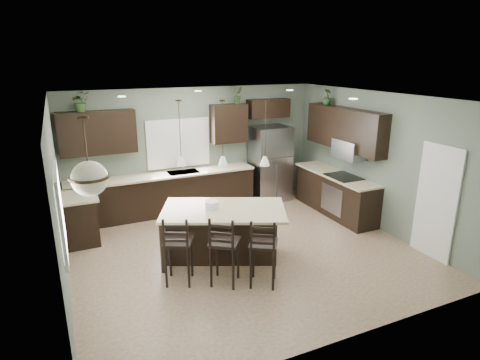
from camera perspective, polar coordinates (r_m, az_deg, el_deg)
name	(u,v)px	position (r m, az deg, el deg)	size (l,w,h in m)	color
ground	(244,251)	(7.57, 0.57, -10.00)	(6.00, 6.00, 0.00)	#9E8466
pantry_door	(436,202)	(7.78, 26.13, -2.89)	(0.04, 0.82, 2.04)	white
window_back	(178,143)	(9.37, -8.76, 5.20)	(1.35, 0.02, 1.00)	white
window_left	(59,212)	(5.64, -24.30, -4.14)	(0.02, 1.10, 1.00)	white
left_return_cabs	(80,219)	(8.36, -21.76, -5.19)	(0.60, 0.90, 0.90)	black
left_return_countertop	(79,196)	(8.21, -21.98, -2.13)	(0.66, 0.96, 0.04)	beige
back_lower_cabs	(165,195)	(9.28, -10.64, -2.06)	(4.20, 0.60, 0.90)	black
back_countertop	(164,175)	(9.12, -10.76, 0.70)	(4.20, 0.66, 0.04)	beige
sink_inset	(183,172)	(9.23, -8.06, 1.12)	(0.70, 0.45, 0.01)	gray
faucet	(183,166)	(9.16, -8.05, 1.94)	(0.02, 0.02, 0.28)	silver
back_upper_left	(97,133)	(8.84, -19.61, 6.35)	(1.55, 0.34, 0.90)	black
back_upper_right	(229,123)	(9.54, -1.60, 8.05)	(0.85, 0.34, 0.90)	black
fridge_header	(268,108)	(9.95, 4.06, 10.13)	(1.05, 0.34, 0.45)	black
right_lower_cabs	(335,194)	(9.41, 13.35, -1.97)	(0.60, 2.35, 0.90)	black
right_countertop	(336,175)	(9.26, 13.45, 0.76)	(0.66, 2.35, 0.04)	beige
cooktop	(344,177)	(9.05, 14.51, 0.47)	(0.58, 0.75, 0.02)	black
wall_oven_front	(331,200)	(9.03, 12.86, -2.75)	(0.01, 0.72, 0.60)	gray
right_upper_cabs	(345,129)	(9.13, 14.65, 7.09)	(0.34, 2.35, 0.90)	black
microwave	(349,149)	(8.96, 15.30, 4.25)	(0.40, 0.75, 0.40)	gray
refrigerator	(270,163)	(9.96, 4.28, 2.36)	(0.90, 0.74, 1.85)	gray
kitchen_island	(224,233)	(7.15, -2.30, -7.58)	(2.12, 1.20, 0.92)	black
serving_dish	(212,205)	(6.96, -4.00, -3.58)	(0.24, 0.24, 0.14)	white
bar_stool_left	(178,249)	(6.41, -8.75, -9.68)	(0.43, 0.43, 1.16)	black
bar_stool_center	(225,250)	(6.32, -2.18, -9.85)	(0.43, 0.43, 1.17)	black
bar_stool_right	(263,251)	(6.30, 3.33, -10.07)	(0.42, 0.42, 1.14)	black
pendant_left	(180,133)	(6.67, -8.54, 6.58)	(0.17, 0.17, 1.10)	silver
pendant_center	(223,133)	(6.61, -2.48, 6.65)	(0.17, 0.17, 1.10)	white
pendant_right	(265,133)	(6.62, 3.62, 6.65)	(0.17, 0.17, 1.10)	silver
chandelier	(87,157)	(5.06, -20.94, 3.07)	(0.47, 0.47, 0.97)	beige
plant_back_left	(81,102)	(8.71, -21.72, 10.32)	(0.36, 0.31, 0.40)	#2C5123
plant_back_right	(238,95)	(9.52, -0.30, 11.97)	(0.22, 0.18, 0.40)	#2C4E22
plant_right_wall	(327,97)	(9.54, 12.31, 11.50)	(0.20, 0.20, 0.36)	#224B21
room_shell	(244,162)	(6.96, 0.61, 2.56)	(6.00, 6.00, 6.00)	slate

